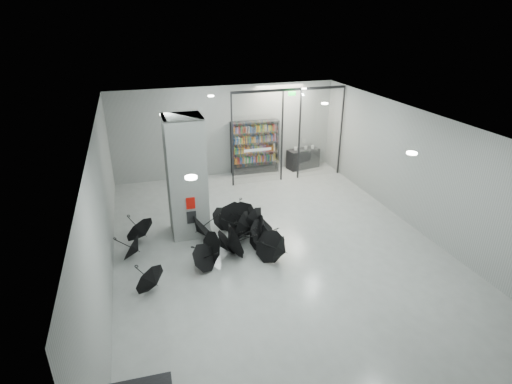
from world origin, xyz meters
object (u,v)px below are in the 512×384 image
object	(u,v)px
bookshelf	(255,147)
shop_counter	(303,158)
umbrella_cluster	(228,239)
column	(186,177)

from	to	relation	value
bookshelf	shop_counter	xyz separation A→B (m)	(2.37, -0.11, -0.75)
umbrella_cluster	bookshelf	bearing A→B (deg)	65.66
column	umbrella_cluster	bearing A→B (deg)	-54.32
bookshelf	umbrella_cluster	xyz separation A→B (m)	(-2.77, -6.13, -0.90)
bookshelf	shop_counter	size ratio (longest dim) A/B	1.58
shop_counter	bookshelf	bearing A→B (deg)	165.64
shop_counter	umbrella_cluster	world-z (taller)	umbrella_cluster
shop_counter	umbrella_cluster	bearing A→B (deg)	-142.24
column	bookshelf	distance (m)	6.11
column	bookshelf	size ratio (longest dim) A/B	1.65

